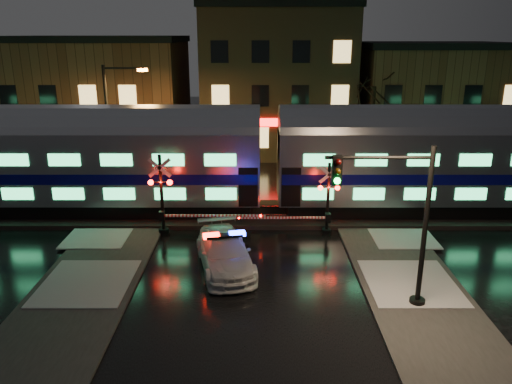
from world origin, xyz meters
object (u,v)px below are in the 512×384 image
at_px(traffic_light, 399,225).
at_px(streetlight, 113,122).
at_px(crossing_signal_right, 321,206).
at_px(police_car, 225,252).
at_px(crossing_signal_left, 169,203).

xyz_separation_m(traffic_light, streetlight, (-13.70, 13.62, 1.34)).
bearing_deg(crossing_signal_right, police_car, -140.37).
xyz_separation_m(police_car, traffic_light, (6.36, -3.17, 2.49)).
bearing_deg(traffic_light, streetlight, 149.58).
height_order(crossing_signal_left, streetlight, streetlight).
distance_m(police_car, streetlight, 13.33).
distance_m(crossing_signal_right, traffic_light, 7.36).
bearing_deg(crossing_signal_right, crossing_signal_left, 179.93).
distance_m(crossing_signal_right, streetlight, 13.97).
distance_m(crossing_signal_left, streetlight, 8.50).
xyz_separation_m(crossing_signal_right, traffic_light, (1.84, -6.92, 1.71)).
bearing_deg(crossing_signal_right, streetlight, 150.54).
relative_size(police_car, streetlight, 0.68).
relative_size(police_car, traffic_light, 0.89).
bearing_deg(police_car, streetlight, 112.50).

